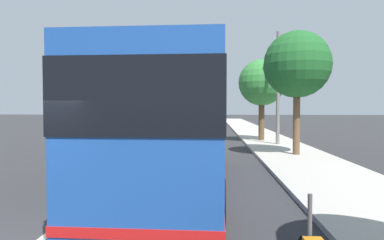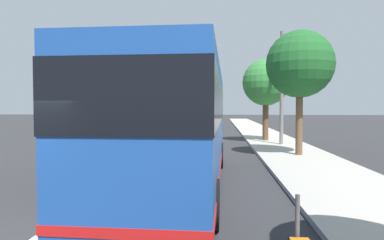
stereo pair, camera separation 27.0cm
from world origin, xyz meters
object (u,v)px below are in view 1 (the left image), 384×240
object	(u,v)px
coach_bus	(179,120)
car_oncoming	(154,126)
car_far_distant	(202,120)
roadside_tree_mid_block	(297,65)
utility_pole	(278,89)
roadside_tree_far_block	(262,83)
car_behind_bus	(182,118)
car_side_street	(209,124)

from	to	relation	value
coach_bus	car_oncoming	xyz separation A→B (m)	(21.19, 4.49, -1.33)
coach_bus	car_far_distant	world-z (taller)	coach_bus
roadside_tree_mid_block	utility_pole	world-z (taller)	utility_pole
roadside_tree_mid_block	roadside_tree_far_block	distance (m)	7.34
coach_bus	car_far_distant	distance (m)	34.09
coach_bus	roadside_tree_far_block	world-z (taller)	roadside_tree_far_block
car_far_distant	car_oncoming	bearing A→B (deg)	158.20
car_oncoming	roadside_tree_far_block	xyz separation A→B (m)	(-7.38, -8.90, 3.41)
coach_bus	car_far_distant	bearing A→B (deg)	1.72
car_far_distant	car_behind_bus	size ratio (longest dim) A/B	0.88
coach_bus	roadside_tree_mid_block	bearing A→B (deg)	-36.77
car_side_street	car_behind_bus	xyz separation A→B (m)	(21.28, 4.80, 0.02)
coach_bus	utility_pole	world-z (taller)	utility_pole
car_side_street	roadside_tree_mid_block	distance (m)	19.84
coach_bus	car_far_distant	size ratio (longest dim) A/B	2.60
car_oncoming	car_far_distant	bearing A→B (deg)	165.46
car_far_distant	roadside_tree_far_block	distance (m)	21.09
car_behind_bus	roadside_tree_far_block	bearing A→B (deg)	17.22
coach_bus	car_side_street	world-z (taller)	coach_bus
coach_bus	utility_pole	distance (m)	12.41
car_far_distant	car_behind_bus	distance (m)	13.25
car_far_distant	utility_pole	size ratio (longest dim) A/B	0.59
roadside_tree_mid_block	coach_bus	bearing A→B (deg)	142.20
car_side_street	car_oncoming	distance (m)	6.62
car_behind_bus	car_oncoming	bearing A→B (deg)	1.94
car_oncoming	utility_pole	xyz separation A→B (m)	(-9.95, -9.54, 2.84)
coach_bus	car_side_street	size ratio (longest dim) A/B	2.68
car_side_street	car_oncoming	bearing A→B (deg)	131.84
roadside_tree_mid_block	utility_pole	size ratio (longest dim) A/B	0.86
car_behind_bus	car_side_street	bearing A→B (deg)	15.22
car_behind_bus	roadside_tree_mid_block	size ratio (longest dim) A/B	0.78
coach_bus	roadside_tree_far_block	distance (m)	14.65
car_oncoming	car_behind_bus	xyz separation A→B (m)	(25.56, -0.25, 0.00)
roadside_tree_mid_block	car_far_distant	bearing A→B (deg)	11.21
utility_pole	roadside_tree_far_block	bearing A→B (deg)	13.90
roadside_tree_far_block	coach_bus	bearing A→B (deg)	162.28
roadside_tree_far_block	utility_pole	world-z (taller)	utility_pole
car_side_street	utility_pole	bearing A→B (deg)	-160.91
car_oncoming	roadside_tree_far_block	world-z (taller)	roadside_tree_far_block
coach_bus	roadside_tree_mid_block	distance (m)	8.58
coach_bus	roadside_tree_mid_block	xyz separation A→B (m)	(6.51, -5.05, 2.40)
coach_bus	car_oncoming	size ratio (longest dim) A/B	2.59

